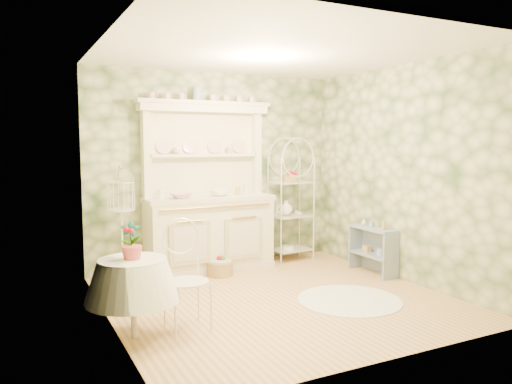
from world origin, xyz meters
name	(u,v)px	position (x,y,z in m)	size (l,w,h in m)	color
floor	(276,298)	(0.00, 0.00, 0.00)	(3.60, 3.60, 0.00)	#DAAE75
ceiling	(277,52)	(0.00, 0.00, 2.70)	(3.60, 3.60, 0.00)	white
wall_left	(107,184)	(-1.80, 0.00, 1.35)	(3.60, 3.60, 0.00)	beige
wall_right	(402,173)	(1.80, 0.00, 1.35)	(3.60, 3.60, 0.00)	beige
wall_back	(215,170)	(0.00, 1.80, 1.35)	(3.60, 3.60, 0.00)	beige
wall_front	(390,193)	(0.00, -1.80, 1.35)	(3.60, 3.60, 0.00)	beige
kitchen_dresser	(209,186)	(-0.20, 1.52, 1.15)	(1.87, 0.61, 2.29)	white
bakers_rack	(291,204)	(1.10, 1.54, 0.83)	(0.52, 0.37, 1.66)	white
side_shelf	(373,249)	(1.67, 0.36, 0.32)	(0.28, 0.75, 0.64)	#8496AB
round_table	(133,303)	(-1.68, -0.42, 0.32)	(0.59, 0.59, 0.64)	white
cafe_chair	(187,279)	(-1.18, -0.43, 0.48)	(0.43, 0.43, 0.95)	white
birdcage_stand	(122,222)	(-1.39, 1.43, 0.76)	(0.36, 0.36, 1.52)	white
floor_basket	(220,266)	(-0.19, 1.17, 0.12)	(0.39, 0.39, 0.25)	tan
lace_rug	(350,300)	(0.69, -0.43, 0.00)	(1.15, 1.15, 0.01)	white
bowl_floral	(181,198)	(-0.62, 1.44, 1.02)	(0.28, 0.28, 0.07)	white
bowl_white	(220,195)	(-0.05, 1.49, 1.02)	(0.26, 0.26, 0.08)	white
cup_left	(178,152)	(-0.58, 1.66, 1.61)	(0.12, 0.12, 0.10)	white
cup_right	(230,151)	(0.18, 1.68, 1.61)	(0.10, 0.10, 0.09)	white
potted_geranium	(131,243)	(-1.68, -0.38, 0.85)	(0.17, 0.12, 0.33)	#3F7238
bottle_amber	(383,224)	(1.68, 0.18, 0.68)	(0.06, 0.06, 0.14)	tan
bottle_blue	(372,224)	(1.68, 0.40, 0.65)	(0.05, 0.05, 0.11)	#879FCD
bottle_glass	(364,223)	(1.68, 0.57, 0.65)	(0.07, 0.07, 0.09)	silver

